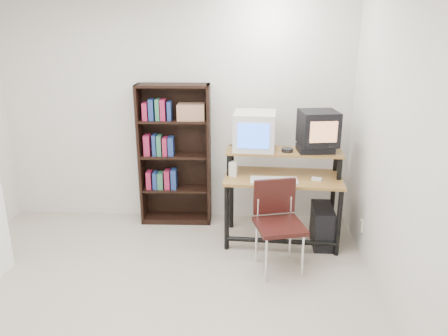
{
  "coord_description": "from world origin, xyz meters",
  "views": [
    {
      "loc": [
        0.79,
        -2.91,
        2.24
      ],
      "look_at": [
        0.6,
        1.1,
        0.91
      ],
      "focal_mm": 35.0,
      "sensor_mm": 36.0,
      "label": 1
    }
  ],
  "objects_px": {
    "crt_tv": "(318,128)",
    "bookshelf": "(175,153)",
    "pc_tower": "(322,226)",
    "school_chair": "(278,216)",
    "computer_desk": "(283,180)",
    "crt_monitor": "(254,131)"
  },
  "relations": [
    {
      "from": "computer_desk",
      "to": "crt_tv",
      "type": "distance_m",
      "value": 0.65
    },
    {
      "from": "computer_desk",
      "to": "bookshelf",
      "type": "distance_m",
      "value": 1.29
    },
    {
      "from": "computer_desk",
      "to": "crt_monitor",
      "type": "distance_m",
      "value": 0.59
    },
    {
      "from": "crt_tv",
      "to": "pc_tower",
      "type": "height_order",
      "value": "crt_tv"
    },
    {
      "from": "crt_monitor",
      "to": "crt_tv",
      "type": "height_order",
      "value": "crt_tv"
    },
    {
      "from": "crt_tv",
      "to": "pc_tower",
      "type": "xyz_separation_m",
      "value": [
        0.08,
        -0.18,
        -1.01
      ]
    },
    {
      "from": "crt_tv",
      "to": "school_chair",
      "type": "bearing_deg",
      "value": -131.37
    },
    {
      "from": "crt_monitor",
      "to": "bookshelf",
      "type": "height_order",
      "value": "bookshelf"
    },
    {
      "from": "computer_desk",
      "to": "crt_monitor",
      "type": "xyz_separation_m",
      "value": [
        -0.3,
        0.15,
        0.48
      ]
    },
    {
      "from": "crt_monitor",
      "to": "school_chair",
      "type": "distance_m",
      "value": 0.98
    },
    {
      "from": "computer_desk",
      "to": "pc_tower",
      "type": "xyz_separation_m",
      "value": [
        0.43,
        -0.08,
        -0.48
      ]
    },
    {
      "from": "crt_tv",
      "to": "bookshelf",
      "type": "height_order",
      "value": "bookshelf"
    },
    {
      "from": "crt_tv",
      "to": "bookshelf",
      "type": "relative_size",
      "value": 0.26
    },
    {
      "from": "pc_tower",
      "to": "school_chair",
      "type": "distance_m",
      "value": 0.77
    },
    {
      "from": "crt_monitor",
      "to": "pc_tower",
      "type": "distance_m",
      "value": 1.23
    },
    {
      "from": "crt_tv",
      "to": "bookshelf",
      "type": "distance_m",
      "value": 1.63
    },
    {
      "from": "crt_tv",
      "to": "bookshelf",
      "type": "bearing_deg",
      "value": 159.33
    },
    {
      "from": "computer_desk",
      "to": "bookshelf",
      "type": "height_order",
      "value": "bookshelf"
    },
    {
      "from": "crt_monitor",
      "to": "school_chair",
      "type": "xyz_separation_m",
      "value": [
        0.22,
        -0.71,
        -0.65
      ]
    },
    {
      "from": "crt_tv",
      "to": "crt_monitor",
      "type": "bearing_deg",
      "value": 167.76
    },
    {
      "from": "computer_desk",
      "to": "school_chair",
      "type": "height_order",
      "value": "computer_desk"
    },
    {
      "from": "computer_desk",
      "to": "bookshelf",
      "type": "xyz_separation_m",
      "value": [
        -1.2,
        0.45,
        0.15
      ]
    }
  ]
}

